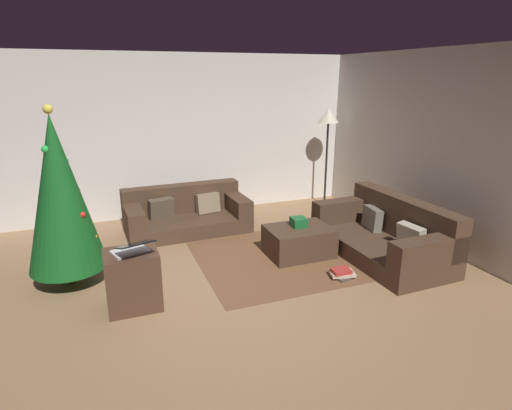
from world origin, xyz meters
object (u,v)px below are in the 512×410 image
Objects in this scene: laptop at (132,249)px; corner_lamp at (328,123)px; christmas_tree at (60,194)px; side_table at (133,280)px; couch_right at (387,235)px; ottoman at (299,241)px; couch_left at (186,214)px; tv_remote at (302,222)px; book_stack at (342,273)px; gift_box at (299,222)px.

laptop is 4.42m from corner_lamp.
side_table is at bearing -51.97° from christmas_tree.
couch_right is at bearing -9.31° from christmas_tree.
christmas_tree is at bearing 175.44° from ottoman.
christmas_tree is at bearing 126.89° from laptop.
laptop is (-2.12, -0.62, 0.46)m from ottoman.
couch_right reaches higher than ottoman.
laptop is at bearing 63.65° from couch_left.
side_table is (0.62, -0.79, -0.74)m from christmas_tree.
side_table is at bearing 177.58° from tv_remote.
christmas_tree is (-2.75, 0.22, 0.85)m from ottoman.
book_stack is 3.24m from corner_lamp.
christmas_tree is at bearing 161.46° from book_stack.
tv_remote is 0.27× the size of side_table.
ottoman is 1.38× the size of side_table.
gift_box is (0.01, 0.05, 0.25)m from ottoman.
christmas_tree is 6.24× the size of book_stack.
couch_right is 1.15m from gift_box.
laptop is (0.63, -0.84, -0.39)m from christmas_tree.
couch_right is at bearing 3.95° from laptop.
couch_right is 3.94m from christmas_tree.
gift_box is at bearing 127.55° from couch_left.
laptop is (-2.13, -0.67, 0.22)m from gift_box.
tv_remote is 0.50× the size of book_stack.
gift_box is 1.18× the size of tv_remote.
christmas_tree reaches higher than book_stack.
christmas_tree is (-3.81, 0.62, 0.76)m from couch_right.
corner_lamp is at bearing 34.92° from laptop.
book_stack is (2.32, -0.20, -0.25)m from side_table.
christmas_tree is at bearing 79.18° from couch_right.
side_table is at bearing -163.97° from gift_box.
couch_left reaches higher than gift_box.
couch_right is at bearing 2.94° from side_table.
christmas_tree reaches higher than corner_lamp.
laptop reaches higher than tv_remote.
tv_remote is at bearing -1.55° from christmas_tree.
side_table is at bearing 62.69° from couch_left.
ottoman is 1.75× the size of laptop.
corner_lamp is at bearing 34.19° from side_table.
couch_right is 1.10m from tv_remote.
christmas_tree is 1.25m from side_table.
couch_left reaches higher than book_stack.
corner_lamp is (0.38, 2.27, 1.18)m from couch_right.
gift_box reaches higher than tv_remote.
gift_box is 0.11× the size of corner_lamp.
ottoman is at bearing -127.82° from corner_lamp.
corner_lamp reaches higher than couch_left.
christmas_tree reaches higher than tv_remote.
gift_box is at bearing 16.03° from side_table.
christmas_tree is 1.15× the size of corner_lamp.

